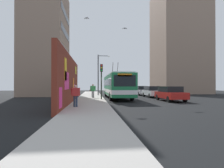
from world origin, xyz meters
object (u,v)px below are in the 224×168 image
(parked_car_silver, at_px, (141,90))
(parked_car_red, at_px, (170,93))
(parked_car_white, at_px, (152,91))
(traffic_light, at_px, (101,75))
(city_bus, at_px, (117,85))
(pedestrian_near_wall, at_px, (76,94))
(street_lamp, at_px, (100,72))
(pedestrian_midblock, at_px, (93,90))

(parked_car_silver, bearing_deg, parked_car_red, 180.00)
(parked_car_white, height_order, traffic_light, traffic_light)
(parked_car_red, distance_m, parked_car_silver, 11.47)
(parked_car_red, height_order, traffic_light, traffic_light)
(traffic_light, bearing_deg, parked_car_silver, -36.28)
(parked_car_red, relative_size, traffic_light, 1.16)
(city_bus, xyz_separation_m, traffic_light, (-3.12, 2.15, 1.08))
(city_bus, height_order, parked_car_white, city_bus)
(pedestrian_near_wall, distance_m, street_lamp, 15.67)
(parked_car_red, height_order, parked_car_white, same)
(city_bus, bearing_deg, parked_car_white, -76.19)
(parked_car_white, xyz_separation_m, pedestrian_near_wall, (-11.25, 9.55, 0.23))
(street_lamp, bearing_deg, parked_car_red, -143.76)
(parked_car_red, distance_m, traffic_light, 7.75)
(parked_car_red, relative_size, pedestrian_near_wall, 2.90)
(parked_car_red, distance_m, parked_car_white, 5.86)
(parked_car_silver, xyz_separation_m, street_lamp, (-1.61, 7.23, 3.02))
(parked_car_white, height_order, street_lamp, street_lamp)
(traffic_light, bearing_deg, street_lamp, -0.83)
(city_bus, bearing_deg, street_lamp, 21.02)
(pedestrian_near_wall, bearing_deg, city_bus, -23.56)
(city_bus, xyz_separation_m, parked_car_white, (1.28, -5.20, -0.89))
(parked_car_silver, xyz_separation_m, pedestrian_midblock, (-7.38, 8.30, 0.31))
(city_bus, distance_m, pedestrian_midblock, 3.19)
(pedestrian_midblock, bearing_deg, street_lamp, -10.50)
(parked_car_red, height_order, street_lamp, street_lamp)
(pedestrian_near_wall, xyz_separation_m, traffic_light, (6.85, -2.20, 1.74))
(pedestrian_midblock, bearing_deg, parked_car_white, -77.98)
(parked_car_white, distance_m, pedestrian_midblock, 8.49)
(pedestrian_midblock, relative_size, traffic_light, 0.43)
(parked_car_white, xyz_separation_m, parked_car_silver, (5.61, -0.00, 0.00))
(parked_car_silver, relative_size, street_lamp, 0.72)
(parked_car_red, distance_m, street_lamp, 12.59)
(city_bus, xyz_separation_m, parked_car_silver, (6.89, -5.20, -0.89))
(city_bus, relative_size, street_lamp, 1.84)
(street_lamp, bearing_deg, parked_car_silver, -77.43)
(city_bus, relative_size, pedestrian_midblock, 6.96)
(city_bus, bearing_deg, parked_car_silver, -37.04)
(parked_car_red, xyz_separation_m, parked_car_silver, (11.47, -0.00, -0.00))
(city_bus, relative_size, traffic_light, 3.00)
(city_bus, distance_m, parked_car_red, 6.99)
(city_bus, height_order, street_lamp, street_lamp)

